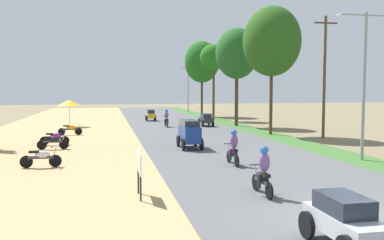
{
  "coord_description": "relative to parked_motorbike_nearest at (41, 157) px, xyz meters",
  "views": [
    {
      "loc": [
        -6.6,
        -9.75,
        3.58
      ],
      "look_at": [
        -0.93,
        17.86,
        1.47
      ],
      "focal_mm": 38.63,
      "sensor_mm": 36.0,
      "label": 1
    }
  ],
  "objects": [
    {
      "name": "motorbike_foreground_rider",
      "position": [
        7.92,
        -6.68,
        0.3
      ],
      "size": [
        0.54,
        1.8,
        1.66
      ],
      "color": "black",
      "rests_on": "road_strip"
    },
    {
      "name": "parked_motorbike_third",
      "position": [
        -0.32,
        7.65,
        0.0
      ],
      "size": [
        1.8,
        0.54,
        0.94
      ],
      "color": "black",
      "rests_on": "dirt_shoulder"
    },
    {
      "name": "median_tree_third",
      "position": [
        15.0,
        26.97,
        6.65
      ],
      "size": [
        3.18,
        3.18,
        8.71
      ],
      "color": "#4C351E",
      "rests_on": "median_strip"
    },
    {
      "name": "motorbike_ahead_third",
      "position": [
        8.29,
        18.6,
        0.3
      ],
      "size": [
        0.54,
        1.8,
        1.66
      ],
      "color": "black",
      "rests_on": "road_strip"
    },
    {
      "name": "median_tree_nearest",
      "position": [
        15.39,
        10.79,
        6.68
      ],
      "size": [
        4.45,
        4.45,
        9.87
      ],
      "color": "#4C351E",
      "rests_on": "median_strip"
    },
    {
      "name": "car_hatchback_yellow",
      "position": [
        7.64,
        26.42,
        0.19
      ],
      "size": [
        1.04,
        2.0,
        1.23
      ],
      "color": "gold",
      "rests_on": "road_strip"
    },
    {
      "name": "street_signboard",
      "position": [
        3.93,
        -6.02,
        0.55
      ],
      "size": [
        0.06,
        1.3,
        1.5
      ],
      "color": "#262628",
      "rests_on": "dirt_shoulder"
    },
    {
      "name": "car_van_blue",
      "position": [
        7.68,
        4.51,
        0.47
      ],
      "size": [
        1.19,
        2.41,
        1.67
      ],
      "color": "navy",
      "rests_on": "road_strip"
    },
    {
      "name": "median_tree_fourth",
      "position": [
        15.24,
        34.06,
        6.61
      ],
      "size": [
        4.56,
        4.56,
        9.87
      ],
      "color": "#4C351E",
      "rests_on": "median_strip"
    },
    {
      "name": "car_sedan_silver",
      "position": [
        7.97,
        -11.4,
        0.19
      ],
      "size": [
        1.1,
        2.26,
        1.19
      ],
      "color": "#B7BCC1",
      "rests_on": "road_strip"
    },
    {
      "name": "parked_motorbike_fourth",
      "position": [
        0.14,
        13.39,
        0.0
      ],
      "size": [
        1.8,
        0.54,
        0.94
      ],
      "color": "black",
      "rests_on": "dirt_shoulder"
    },
    {
      "name": "parked_motorbike_nearest",
      "position": [
        0.0,
        0.0,
        0.0
      ],
      "size": [
        1.8,
        0.54,
        0.94
      ],
      "color": "black",
      "rests_on": "dirt_shoulder"
    },
    {
      "name": "road_strip",
      "position": [
        9.54,
        -9.59,
        -0.51
      ],
      "size": [
        9.0,
        140.0,
        0.08
      ],
      "primitive_type": "cube",
      "color": "#565659",
      "rests_on": "ground"
    },
    {
      "name": "median_tree_second",
      "position": [
        15.12,
        18.69,
        6.4
      ],
      "size": [
        4.06,
        4.06,
        9.34
      ],
      "color": "#4C351E",
      "rests_on": "median_strip"
    },
    {
      "name": "motorbike_ahead_second",
      "position": [
        8.6,
        -1.23,
        0.3
      ],
      "size": [
        0.54,
        1.8,
        1.66
      ],
      "color": "black",
      "rests_on": "road_strip"
    },
    {
      "name": "streetlamp_near",
      "position": [
        15.34,
        -1.08,
        3.72
      ],
      "size": [
        3.16,
        0.2,
        7.26
      ],
      "color": "gray",
      "rests_on": "median_strip"
    },
    {
      "name": "parked_motorbike_second",
      "position": [
        -0.19,
        5.77,
        0.0
      ],
      "size": [
        1.8,
        0.54,
        0.94
      ],
      "color": "black",
      "rests_on": "dirt_shoulder"
    },
    {
      "name": "car_sedan_charcoal",
      "position": [
        12.1,
        18.73,
        0.19
      ],
      "size": [
        1.1,
        2.26,
        1.19
      ],
      "color": "#282D33",
      "rests_on": "road_strip"
    },
    {
      "name": "streetlamp_mid",
      "position": [
        15.34,
        44.06,
        3.61
      ],
      "size": [
        3.16,
        0.2,
        7.04
      ],
      "color": "gray",
      "rests_on": "median_strip"
    },
    {
      "name": "utility_pole_near",
      "position": [
        18.36,
        8.09,
        4.05
      ],
      "size": [
        1.8,
        0.2,
        8.82
      ],
      "color": "brown",
      "rests_on": "ground"
    },
    {
      "name": "vendor_umbrella",
      "position": [
        -0.56,
        20.98,
        1.75
      ],
      "size": [
        2.2,
        2.2,
        2.52
      ],
      "color": "#99999E",
      "rests_on": "dirt_shoulder"
    },
    {
      "name": "ground_plane",
      "position": [
        9.54,
        -9.59,
        -0.55
      ],
      "size": [
        180.0,
        180.0,
        0.0
      ],
      "primitive_type": "plane",
      "color": "#7A6B4C"
    }
  ]
}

